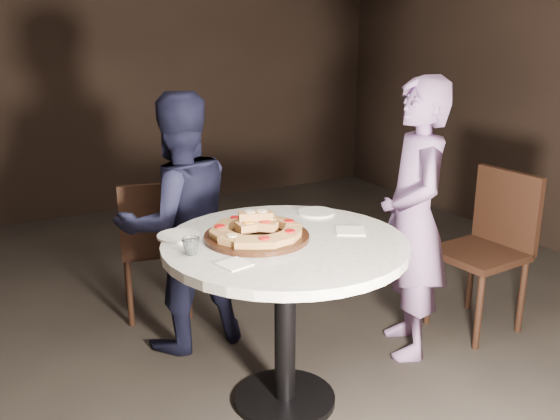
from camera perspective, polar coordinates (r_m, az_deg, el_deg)
name	(u,v)px	position (r m, az deg, el deg)	size (l,w,h in m)	color
floor	(262,392)	(3.26, -1.62, -16.29)	(7.00, 7.00, 0.00)	black
table	(285,272)	(2.87, 0.48, -5.73)	(1.24, 1.24, 0.84)	black
serving_board	(257,236)	(2.83, -2.15, -2.43)	(0.48, 0.48, 0.02)	black
focaccia_pile	(257,227)	(2.82, -2.13, -1.58)	(0.42, 0.43, 0.11)	#A67440
plate_left	(178,236)	(2.89, -9.27, -2.34)	(0.20, 0.20, 0.01)	white
plate_right	(316,212)	(3.20, 3.34, -0.22)	(0.19, 0.19, 0.01)	white
water_glass	(191,246)	(2.66, -8.13, -3.30)	(0.08, 0.08, 0.07)	silver
napkin_near	(234,264)	(2.54, -4.20, -4.96)	(0.11, 0.11, 0.01)	white
napkin_far	(350,231)	(2.94, 6.45, -1.90)	(0.13, 0.13, 0.01)	white
chair_far	(155,239)	(3.87, -11.33, -2.63)	(0.50, 0.51, 0.89)	black
chair_right	(491,239)	(3.89, 18.70, -2.56)	(0.50, 0.48, 0.95)	black
diner_navy	(179,224)	(3.46, -9.25, -1.25)	(0.70, 0.55, 1.44)	black
diner_teal	(414,220)	(3.41, 12.13, -0.88)	(0.56, 0.37, 1.53)	#8167A2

